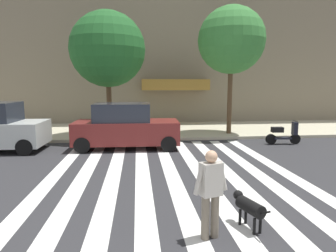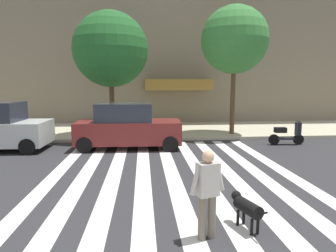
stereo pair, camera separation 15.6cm
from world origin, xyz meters
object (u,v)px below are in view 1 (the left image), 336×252
at_px(parked_scooter, 283,134).
at_px(parked_car_behind_first, 126,127).
at_px(dog_on_leash, 249,206).
at_px(street_tree_nearest, 108,49).
at_px(pedestrian_dog_walker, 211,189).
at_px(street_tree_middle, 231,40).

bearing_deg(parked_scooter, parked_car_behind_first, -179.41).
relative_size(parked_scooter, dog_on_leash, 1.65).
distance_m(parked_scooter, street_tree_nearest, 9.49).
relative_size(parked_car_behind_first, street_tree_nearest, 0.72).
height_order(parked_car_behind_first, dog_on_leash, parked_car_behind_first).
relative_size(parked_car_behind_first, pedestrian_dog_walker, 2.76).
bearing_deg(street_tree_nearest, parked_car_behind_first, -70.29).
height_order(pedestrian_dog_walker, dog_on_leash, pedestrian_dog_walker).
bearing_deg(street_tree_nearest, pedestrian_dog_walker, -75.42).
distance_m(street_tree_nearest, pedestrian_dog_walker, 11.40).
xyz_separation_m(parked_car_behind_first, street_tree_nearest, (-0.92, 2.58, 3.58)).
distance_m(parked_scooter, dog_on_leash, 8.97).
distance_m(parked_car_behind_first, pedestrian_dog_walker, 8.10).
bearing_deg(street_tree_middle, dog_on_leash, -105.47).
relative_size(street_tree_nearest, dog_on_leash, 6.32).
bearing_deg(dog_on_leash, pedestrian_dog_walker, -160.07).
distance_m(pedestrian_dog_walker, dog_on_leash, 1.01).
distance_m(parked_scooter, pedestrian_dog_walker, 9.69).
bearing_deg(pedestrian_dog_walker, parked_car_behind_first, 102.84).
xyz_separation_m(street_tree_nearest, pedestrian_dog_walker, (2.72, -10.47, -3.59)).
height_order(parked_car_behind_first, street_tree_nearest, street_tree_nearest).
xyz_separation_m(parked_car_behind_first, dog_on_leash, (2.64, -7.59, -0.50)).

